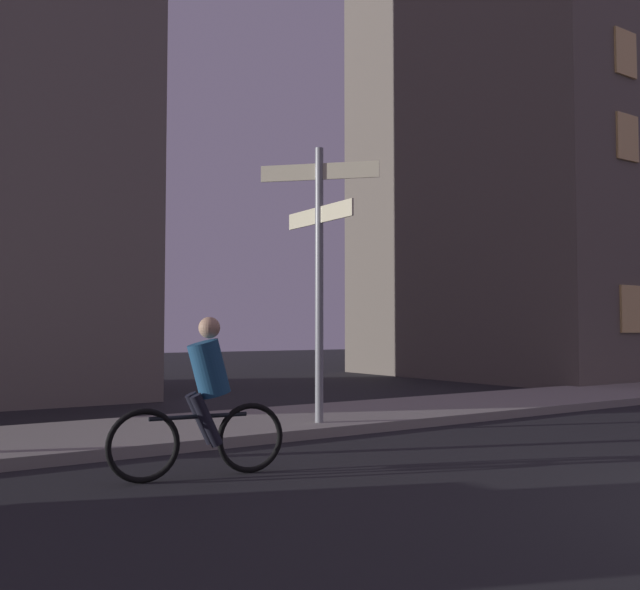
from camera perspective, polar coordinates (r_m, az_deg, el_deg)
name	(u,v)px	position (r m, az deg, el deg)	size (l,w,h in m)	color
sidewalk_kerb	(345,416)	(11.37, 2.04, -10.00)	(40.00, 2.66, 0.14)	gray
signpost	(319,256)	(10.07, -0.06, 3.21)	(1.28, 1.66, 4.01)	gray
cyclist	(204,402)	(7.11, -9.58, -8.76)	(1.81, 0.38, 1.61)	black
building_right_block	(571,140)	(26.14, 20.10, 11.99)	(12.72, 9.50, 16.21)	#6B6056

